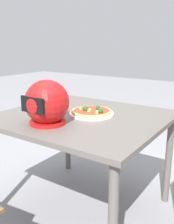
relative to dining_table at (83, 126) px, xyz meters
name	(u,v)px	position (x,y,z in m)	size (l,w,h in m)	color
ground_plane	(83,208)	(0.00, 0.00, -0.65)	(14.00, 14.00, 0.00)	gray
dining_table	(83,126)	(0.00, 0.00, 0.00)	(1.09, 1.00, 0.72)	#5B5651
pizza_plate	(92,114)	(-0.04, -0.05, 0.08)	(0.31, 0.31, 0.01)	white
pizza	(92,111)	(-0.05, -0.04, 0.10)	(0.27, 0.27, 0.05)	tan
motorcycle_helmet	(47,103)	(0.06, 0.28, 0.21)	(0.27, 0.27, 0.27)	#B21414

